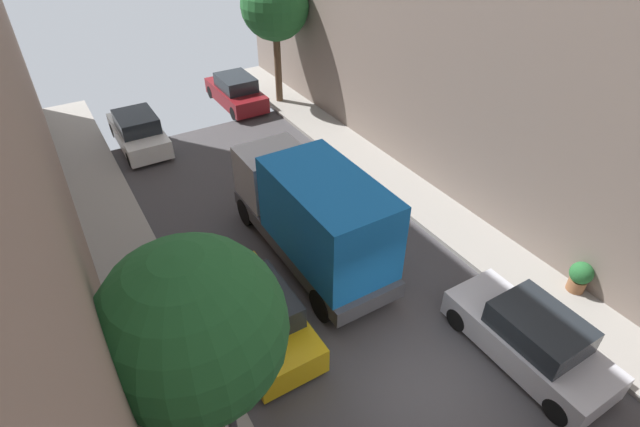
# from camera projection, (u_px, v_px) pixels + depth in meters

# --- Properties ---
(ground) EXTENTS (32.00, 32.00, 0.00)m
(ground) POSITION_uv_depth(u_px,v_px,m) (426.00, 386.00, 11.54)
(ground) COLOR #423F42
(sidewalk_right) EXTENTS (2.00, 44.00, 0.15)m
(sidewalk_right) POSITION_uv_depth(u_px,v_px,m) (560.00, 304.00, 13.58)
(sidewalk_right) COLOR gray
(sidewalk_right) RESTS_ON ground
(parked_car_left_3) EXTENTS (1.78, 4.20, 1.57)m
(parked_car_left_3) POSITION_uv_depth(u_px,v_px,m) (259.00, 314.00, 12.42)
(parked_car_left_3) COLOR gold
(parked_car_left_3) RESTS_ON ground
(parked_car_left_4) EXTENTS (1.78, 4.20, 1.57)m
(parked_car_left_4) POSITION_uv_depth(u_px,v_px,m) (138.00, 132.00, 20.78)
(parked_car_left_4) COLOR white
(parked_car_left_4) RESTS_ON ground
(parked_car_right_2) EXTENTS (1.78, 4.20, 1.57)m
(parked_car_right_2) POSITION_uv_depth(u_px,v_px,m) (530.00, 338.00, 11.80)
(parked_car_right_2) COLOR silver
(parked_car_right_2) RESTS_ON ground
(parked_car_right_3) EXTENTS (1.78, 4.20, 1.57)m
(parked_car_right_3) POSITION_uv_depth(u_px,v_px,m) (236.00, 92.00, 24.37)
(parked_car_right_3) COLOR maroon
(parked_car_right_3) RESTS_ON ground
(delivery_truck) EXTENTS (2.26, 6.60, 3.38)m
(delivery_truck) POSITION_uv_depth(u_px,v_px,m) (312.00, 213.00, 14.17)
(delivery_truck) COLOR #4C4C51
(delivery_truck) RESTS_ON ground
(street_tree_0) EXTENTS (2.97, 2.97, 5.79)m
(street_tree_0) POSITION_uv_depth(u_px,v_px,m) (193.00, 330.00, 7.31)
(street_tree_0) COLOR brown
(street_tree_0) RESTS_ON sidewalk_left
(street_tree_1) EXTENTS (3.22, 3.22, 6.28)m
(street_tree_1) POSITION_uv_depth(u_px,v_px,m) (275.00, 6.00, 22.19)
(street_tree_1) COLOR brown
(street_tree_1) RESTS_ON sidewalk_right
(potted_plant_0) EXTENTS (0.65, 0.65, 1.02)m
(potted_plant_0) POSITION_uv_depth(u_px,v_px,m) (121.00, 299.00, 12.83)
(potted_plant_0) COLOR brown
(potted_plant_0) RESTS_ON sidewalk_left
(potted_plant_1) EXTENTS (0.64, 0.64, 0.97)m
(potted_plant_1) POSITION_uv_depth(u_px,v_px,m) (580.00, 276.00, 13.62)
(potted_plant_1) COLOR brown
(potted_plant_1) RESTS_ON sidewalk_right
(lamp_post) EXTENTS (0.44, 0.44, 4.94)m
(lamp_post) POSITION_uv_depth(u_px,v_px,m) (222.00, 370.00, 7.87)
(lamp_post) COLOR #333338
(lamp_post) RESTS_ON sidewalk_left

